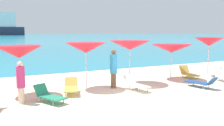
{
  "coord_description": "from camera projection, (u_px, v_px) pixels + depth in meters",
  "views": [
    {
      "loc": [
        -5.63,
        -8.72,
        2.74
      ],
      "look_at": [
        0.12,
        2.45,
        1.2
      ],
      "focal_mm": 40.32,
      "sensor_mm": 36.0,
      "label": 1
    }
  ],
  "objects": [
    {
      "name": "ground_plane",
      "position": [
        66.0,
        70.0,
        19.43
      ],
      "size": [
        50.0,
        100.0,
        0.3
      ],
      "primitive_type": "cube",
      "color": "beige"
    },
    {
      "name": "umbrella_1",
      "position": [
        19.0,
        52.0,
        10.79
      ],
      "size": [
        2.05,
        2.05,
        2.17
      ],
      "color": "silver",
      "rests_on": "ground_plane"
    },
    {
      "name": "umbrella_2",
      "position": [
        86.0,
        48.0,
        12.1
      ],
      "size": [
        2.0,
        2.0,
        2.24
      ],
      "color": "silver",
      "rests_on": "ground_plane"
    },
    {
      "name": "umbrella_3",
      "position": [
        130.0,
        45.0,
        13.3
      ],
      "size": [
        2.36,
        2.36,
        2.3
      ],
      "color": "silver",
      "rests_on": "ground_plane"
    },
    {
      "name": "umbrella_4",
      "position": [
        171.0,
        48.0,
        14.61
      ],
      "size": [
        2.44,
        2.44,
        2.05
      ],
      "color": "silver",
      "rests_on": "ground_plane"
    },
    {
      "name": "umbrella_5",
      "position": [
        209.0,
        42.0,
        15.54
      ],
      "size": [
        1.95,
        1.95,
        2.42
      ],
      "color": "silver",
      "rests_on": "ground_plane"
    },
    {
      "name": "lounge_chair_0",
      "position": [
        223.0,
        76.0,
        14.2
      ],
      "size": [
        0.98,
        1.44,
        0.72
      ],
      "rotation": [
        0.0,
        0.0,
        -0.36
      ],
      "color": "white",
      "rests_on": "ground_plane"
    },
    {
      "name": "lounge_chair_1",
      "position": [
        201.0,
        82.0,
        12.46
      ],
      "size": [
        0.82,
        1.64,
        0.61
      ],
      "rotation": [
        0.0,
        0.0,
        3.33
      ],
      "color": "#1E478C",
      "rests_on": "ground_plane"
    },
    {
      "name": "lounge_chair_3",
      "position": [
        71.0,
        87.0,
        11.24
      ],
      "size": [
        1.0,
        1.53,
        0.65
      ],
      "rotation": [
        0.0,
        0.0,
        -0.31
      ],
      "color": "#D8BF4C",
      "rests_on": "ground_plane"
    },
    {
      "name": "lounge_chair_4",
      "position": [
        136.0,
        84.0,
        11.86
      ],
      "size": [
        0.74,
        1.47,
        0.68
      ],
      "rotation": [
        0.0,
        0.0,
        0.14
      ],
      "color": "white",
      "rests_on": "ground_plane"
    },
    {
      "name": "lounge_chair_5",
      "position": [
        49.0,
        95.0,
        9.86
      ],
      "size": [
        1.1,
        1.54,
        0.66
      ],
      "rotation": [
        0.0,
        0.0,
        0.42
      ],
      "color": "#268C66",
      "rests_on": "ground_plane"
    },
    {
      "name": "lounge_chair_6",
      "position": [
        189.0,
        73.0,
        15.28
      ],
      "size": [
        0.83,
        1.48,
        0.69
      ],
      "rotation": [
        0.0,
        0.0,
        -0.16
      ],
      "color": "#D8BF4C",
      "rests_on": "ground_plane"
    },
    {
      "name": "beachgoer_0",
      "position": [
        21.0,
        81.0,
        9.61
      ],
      "size": [
        0.32,
        0.32,
        1.64
      ],
      "rotation": [
        0.0,
        0.0,
        3.94
      ],
      "color": "beige",
      "rests_on": "ground_plane"
    },
    {
      "name": "beachgoer_2",
      "position": [
        113.0,
        68.0,
        12.32
      ],
      "size": [
        0.35,
        0.35,
        1.9
      ],
      "rotation": [
        0.0,
        0.0,
        2.89
      ],
      "color": "brown",
      "rests_on": "ground_plane"
    }
  ]
}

